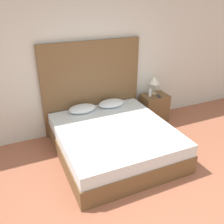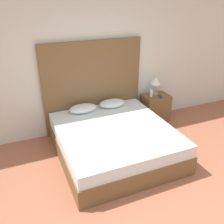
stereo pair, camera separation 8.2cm
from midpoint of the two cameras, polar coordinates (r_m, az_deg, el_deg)
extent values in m
plane|color=#9E5B42|center=(3.52, 9.82, -21.85)|extent=(16.00, 16.00, 0.00)
cube|color=silver|center=(4.82, -5.86, 10.99)|extent=(10.00, 0.06, 2.70)
cube|color=brown|center=(4.37, 0.00, -7.76)|extent=(1.87, 2.01, 0.32)
cube|color=silver|center=(4.24, 0.00, -4.83)|extent=(1.83, 1.97, 0.20)
cube|color=brown|center=(4.90, -4.98, 5.66)|extent=(1.97, 0.05, 1.79)
ellipsoid|color=silver|center=(4.72, -7.28, 0.77)|extent=(0.52, 0.32, 0.14)
ellipsoid|color=silver|center=(4.91, -0.63, 2.00)|extent=(0.52, 0.32, 0.14)
cube|color=#B7B7BC|center=(4.09, -2.12, -4.34)|extent=(0.14, 0.16, 0.01)
cube|color=brown|center=(5.48, 9.17, 0.97)|extent=(0.55, 0.40, 0.59)
cylinder|color=tan|center=(5.43, 8.98, 4.24)|extent=(0.13, 0.13, 0.02)
cylinder|color=tan|center=(5.39, 9.06, 5.37)|extent=(0.02, 0.02, 0.21)
cone|color=silver|center=(5.32, 9.20, 7.24)|extent=(0.22, 0.22, 0.16)
cube|color=#232328|center=(5.30, 10.26, 3.56)|extent=(0.12, 0.17, 0.01)
cylinder|color=silver|center=(5.26, 8.25, 4.39)|extent=(0.06, 0.06, 0.16)
camera|label=1|loc=(0.04, -90.57, -0.28)|focal=40.00mm
camera|label=2|loc=(0.04, 89.43, 0.28)|focal=40.00mm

